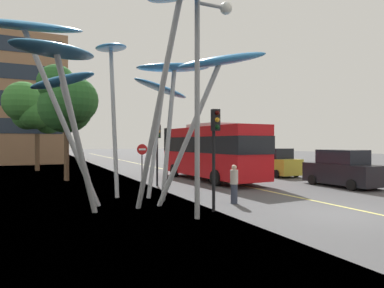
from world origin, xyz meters
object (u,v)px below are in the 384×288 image
object	(u,v)px
red_bus	(210,149)
traffic_light_island_mid	(158,142)
car_parked_far	(275,163)
no_entry_sign	(142,159)
traffic_light_kerb_far	(167,146)
leaf_sculpture	(122,64)
traffic_light_kerb_near	(215,138)
street_lamp	(205,78)
car_parked_mid	(342,169)
pedestrian	(234,184)

from	to	relation	value
red_bus	traffic_light_island_mid	distance (m)	4.51
traffic_light_island_mid	red_bus	bearing A→B (deg)	17.75
car_parked_far	no_entry_sign	distance (m)	11.54
traffic_light_kerb_far	no_entry_sign	bearing A→B (deg)	100.95
traffic_light_island_mid	no_entry_sign	xyz separation A→B (m)	(-1.09, -0.43, -0.98)
leaf_sculpture	traffic_light_kerb_near	xyz separation A→B (m)	(2.83, -2.82, -3.07)
leaf_sculpture	traffic_light_kerb_far	size ratio (longest dim) A/B	3.29
red_bus	leaf_sculpture	size ratio (longest dim) A/B	0.94
car_parked_far	street_lamp	world-z (taller)	street_lamp
traffic_light_island_mid	car_parked_mid	world-z (taller)	traffic_light_island_mid
leaf_sculpture	pedestrian	bearing A→B (deg)	-20.66
car_parked_mid	street_lamp	size ratio (longest dim) A/B	0.60
car_parked_far	no_entry_sign	world-z (taller)	no_entry_sign
car_parked_far	no_entry_sign	xyz separation A→B (m)	(-11.29, -2.28, 0.67)
red_bus	car_parked_far	size ratio (longest dim) A/B	2.43
red_bus	traffic_light_kerb_near	distance (m)	10.49
leaf_sculpture	traffic_light_island_mid	bearing A→B (deg)	56.96
street_lamp	no_entry_sign	size ratio (longest dim) A/B	3.03
red_bus	traffic_light_kerb_far	size ratio (longest dim) A/B	3.08
red_bus	traffic_light_kerb_far	distance (m)	6.59
street_lamp	pedestrian	xyz separation A→B (m)	(2.33, 1.86, -3.98)
car_parked_mid	street_lamp	world-z (taller)	street_lamp
car_parked_far	traffic_light_kerb_near	bearing A→B (deg)	-137.54
traffic_light_kerb_far	no_entry_sign	xyz separation A→B (m)	(-0.52, 2.68, -0.74)
traffic_light_kerb_far	street_lamp	bearing A→B (deg)	-97.28
leaf_sculpture	traffic_light_island_mid	size ratio (longest dim) A/B	2.98
pedestrian	car_parked_far	bearing A→B (deg)	43.37
traffic_light_island_mid	no_entry_sign	bearing A→B (deg)	-158.36
red_bus	traffic_light_kerb_far	bearing A→B (deg)	-137.14
street_lamp	no_entry_sign	distance (m)	8.80
leaf_sculpture	pedestrian	xyz separation A→B (m)	(4.40, -1.66, -5.01)
car_parked_far	pedestrian	size ratio (longest dim) A/B	2.54
leaf_sculpture	car_parked_far	size ratio (longest dim) A/B	2.59
traffic_light_kerb_near	traffic_light_island_mid	world-z (taller)	traffic_light_kerb_near
traffic_light_kerb_far	pedestrian	world-z (taller)	traffic_light_kerb_far
traffic_light_kerb_far	car_parked_mid	xyz separation A→B (m)	(10.32, -1.69, -1.40)
pedestrian	no_entry_sign	xyz separation A→B (m)	(-2.15, 6.36, 0.84)
street_lamp	no_entry_sign	xyz separation A→B (m)	(0.19, 8.22, -3.14)
traffic_light_island_mid	street_lamp	bearing A→B (deg)	-98.38
traffic_light_kerb_near	car_parked_far	xyz separation A→B (m)	(10.71, 9.80, -1.77)
no_entry_sign	pedestrian	bearing A→B (deg)	-71.35
red_bus	pedestrian	bearing A→B (deg)	-111.43
traffic_light_island_mid	car_parked_mid	size ratio (longest dim) A/B	0.80
car_parked_mid	car_parked_far	xyz separation A→B (m)	(0.45, 6.66, -0.01)
pedestrian	red_bus	bearing A→B (deg)	68.57
traffic_light_kerb_near	traffic_light_island_mid	xyz separation A→B (m)	(0.51, 7.95, -0.12)
red_bus	traffic_light_island_mid	xyz separation A→B (m)	(-4.26, -1.36, 0.54)
leaf_sculpture	traffic_light_kerb_near	bearing A→B (deg)	-44.95
traffic_light_island_mid	street_lamp	world-z (taller)	street_lamp
traffic_light_kerb_far	pedestrian	size ratio (longest dim) A/B	2.01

